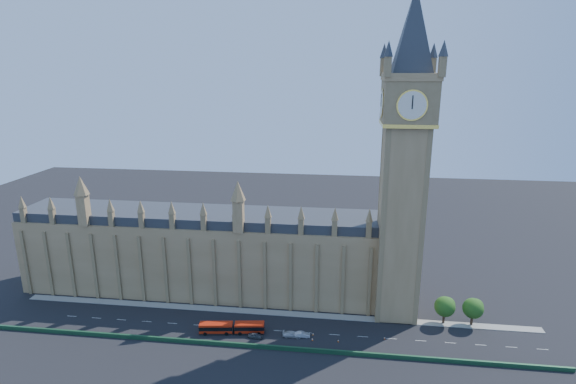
# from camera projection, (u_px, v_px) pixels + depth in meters

# --- Properties ---
(ground) EXTENTS (400.00, 400.00, 0.00)m
(ground) POSITION_uv_depth(u_px,v_px,m) (265.00, 330.00, 130.07)
(ground) COLOR black
(ground) RESTS_ON ground
(palace_westminster) EXTENTS (120.00, 20.00, 28.00)m
(palace_westminster) POSITION_uv_depth(u_px,v_px,m) (202.00, 252.00, 150.41)
(palace_westminster) COLOR olive
(palace_westminster) RESTS_ON ground
(elizabeth_tower) EXTENTS (20.59, 20.59, 105.00)m
(elizabeth_tower) POSITION_uv_depth(u_px,v_px,m) (406.00, 138.00, 124.46)
(elizabeth_tower) COLOR olive
(elizabeth_tower) RESTS_ON ground
(bridge_parapet) EXTENTS (160.00, 0.60, 1.20)m
(bridge_parapet) POSITION_uv_depth(u_px,v_px,m) (259.00, 346.00, 121.30)
(bridge_parapet) COLOR #1E4C2D
(bridge_parapet) RESTS_ON ground
(kerb_north) EXTENTS (160.00, 3.00, 0.16)m
(kerb_north) POSITION_uv_depth(u_px,v_px,m) (270.00, 312.00, 139.14)
(kerb_north) COLOR gray
(kerb_north) RESTS_ON ground
(tree_east_near) EXTENTS (6.00, 6.00, 8.50)m
(tree_east_near) POSITION_uv_depth(u_px,v_px,m) (446.00, 306.00, 132.01)
(tree_east_near) COLOR #382619
(tree_east_near) RESTS_ON ground
(tree_east_far) EXTENTS (6.00, 6.00, 8.50)m
(tree_east_far) POSITION_uv_depth(u_px,v_px,m) (474.00, 308.00, 131.06)
(tree_east_far) COLOR #382619
(tree_east_far) RESTS_ON ground
(red_bus) EXTENTS (18.69, 5.12, 3.14)m
(red_bus) POSITION_uv_depth(u_px,v_px,m) (232.00, 328.00, 128.15)
(red_bus) COLOR red
(red_bus) RESTS_ON ground
(car_grey) EXTENTS (4.25, 2.02, 1.40)m
(car_grey) POSITION_uv_depth(u_px,v_px,m) (255.00, 336.00, 125.99)
(car_grey) COLOR #44484D
(car_grey) RESTS_ON ground
(car_silver) EXTENTS (4.58, 1.92, 1.47)m
(car_silver) POSITION_uv_depth(u_px,v_px,m) (302.00, 335.00, 126.46)
(car_silver) COLOR #B5B8BE
(car_silver) RESTS_ON ground
(car_white) EXTENTS (5.17, 2.14, 1.50)m
(car_white) POSITION_uv_depth(u_px,v_px,m) (292.00, 334.00, 126.52)
(car_white) COLOR silver
(car_white) RESTS_ON ground
(cone_a) EXTENTS (0.44, 0.44, 0.62)m
(cone_a) POSITION_uv_depth(u_px,v_px,m) (313.00, 334.00, 127.39)
(cone_a) COLOR black
(cone_a) RESTS_ON ground
(cone_b) EXTENTS (0.47, 0.47, 0.70)m
(cone_b) POSITION_uv_depth(u_px,v_px,m) (312.00, 339.00, 124.87)
(cone_b) COLOR black
(cone_b) RESTS_ON ground
(cone_c) EXTENTS (0.46, 0.46, 0.66)m
(cone_c) POSITION_uv_depth(u_px,v_px,m) (385.00, 338.00, 125.43)
(cone_c) COLOR black
(cone_c) RESTS_ON ground
(cone_d) EXTENTS (0.47, 0.47, 0.66)m
(cone_d) POSITION_uv_depth(u_px,v_px,m) (338.00, 341.00, 124.21)
(cone_d) COLOR black
(cone_d) RESTS_ON ground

